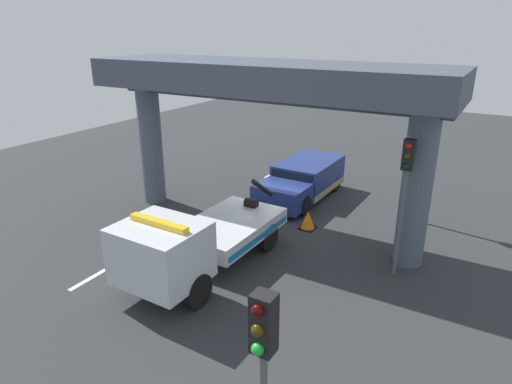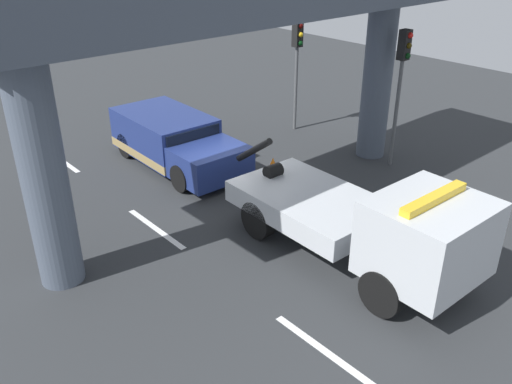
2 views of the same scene
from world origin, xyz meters
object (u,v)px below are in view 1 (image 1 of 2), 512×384
at_px(towed_van_green, 303,180).
at_px(traffic_light_near, 432,151).
at_px(traffic_light_far, 405,179).
at_px(tow_truck_white, 194,242).
at_px(traffic_cone_orange, 308,220).
at_px(traffic_light_mid, 263,365).

bearing_deg(towed_van_green, traffic_light_near, 87.20).
bearing_deg(traffic_light_far, traffic_light_near, 180.00).
relative_size(tow_truck_white, towed_van_green, 1.39).
bearing_deg(traffic_cone_orange, traffic_light_near, 126.63).
bearing_deg(traffic_light_mid, towed_van_green, -158.12).
bearing_deg(traffic_cone_orange, traffic_light_far, 65.08).
relative_size(traffic_light_near, traffic_light_far, 0.93).
relative_size(towed_van_green, traffic_light_mid, 1.27).
distance_m(towed_van_green, traffic_light_near, 5.76).
height_order(towed_van_green, traffic_light_mid, traffic_light_mid).
xyz_separation_m(towed_van_green, traffic_light_far, (4.76, 5.32, 2.39)).
height_order(traffic_light_near, traffic_light_far, traffic_light_far).
xyz_separation_m(tow_truck_white, traffic_light_far, (-3.26, 5.34, 1.97)).
height_order(tow_truck_white, towed_van_green, tow_truck_white).
height_order(towed_van_green, traffic_cone_orange, towed_van_green).
distance_m(tow_truck_white, towed_van_green, 8.03).
bearing_deg(towed_van_green, tow_truck_white, -0.12).
bearing_deg(traffic_light_near, traffic_light_mid, -0.00).
relative_size(towed_van_green, traffic_light_near, 1.29).
height_order(tow_truck_white, traffic_light_far, traffic_light_far).
bearing_deg(traffic_light_far, towed_van_green, -131.79).
height_order(traffic_light_near, traffic_cone_orange, traffic_light_near).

